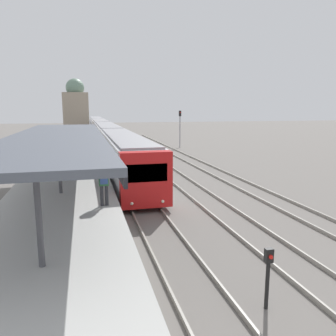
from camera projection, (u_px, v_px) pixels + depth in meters
platform_canopy at (59, 137)px, 15.20m from camera, size 4.00×19.12×2.81m
person_on_platform at (104, 183)px, 13.44m from camera, size 0.40×0.40×1.66m
train_near at (103, 131)px, 48.40m from camera, size 2.52×69.23×3.10m
signal_post_near at (268, 271)px, 8.10m from camera, size 0.20×0.21×1.61m
signal_mast_far at (180, 124)px, 42.01m from camera, size 0.28×0.29×4.73m
distant_domed_building at (76, 111)px, 53.46m from camera, size 4.00×4.00×9.78m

